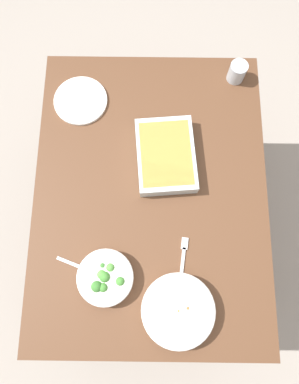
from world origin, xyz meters
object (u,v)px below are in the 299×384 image
at_px(stew_bowl, 177,310).
at_px(baking_dish, 165,156).
at_px(drink_cup, 236,73).
at_px(spoon_by_broccoli, 84,269).
at_px(broccoli_bowl, 104,278).
at_px(side_plate, 80,101).
at_px(spoon_by_stew, 180,298).
at_px(fork_on_table, 182,258).

xyz_separation_m(stew_bowl, baking_dish, (-0.57, -0.04, 0.00)).
bearing_deg(drink_cup, spoon_by_broccoli, -36.25).
xyz_separation_m(broccoli_bowl, side_plate, (-0.71, -0.14, -0.02)).
height_order(broccoli_bowl, spoon_by_stew, broccoli_bowl).
bearing_deg(fork_on_table, stew_bowl, -7.11).
bearing_deg(broccoli_bowl, fork_on_table, 105.07).
relative_size(broccoli_bowl, spoon_by_broccoli, 1.18).
relative_size(drink_cup, spoon_by_stew, 0.49).
relative_size(spoon_by_stew, fork_on_table, 0.97).
bearing_deg(spoon_by_stew, side_plate, -152.33).
relative_size(stew_bowl, spoon_by_broccoli, 1.50).
bearing_deg(spoon_by_stew, baking_dish, -174.01).
relative_size(stew_bowl, baking_dish, 0.80).
bearing_deg(spoon_by_stew, stew_bowl, -18.23).
bearing_deg(spoon_by_broccoli, broccoli_bowl, 69.03).
distance_m(broccoli_bowl, baking_dish, 0.51).
relative_size(drink_cup, fork_on_table, 0.48).
bearing_deg(broccoli_bowl, side_plate, -169.05).
bearing_deg(drink_cup, broccoli_bowl, -31.49).
bearing_deg(baking_dish, stew_bowl, 4.21).
bearing_deg(fork_on_table, spoon_by_stew, -3.72).
relative_size(side_plate, spoon_by_broccoli, 1.29).
bearing_deg(side_plate, spoon_by_broccoli, 4.98).
xyz_separation_m(broccoli_bowl, baking_dish, (-0.46, 0.21, 0.00)).
xyz_separation_m(baking_dish, spoon_by_stew, (0.53, 0.06, -0.03)).
xyz_separation_m(stew_bowl, spoon_by_stew, (-0.04, 0.01, -0.03)).
xyz_separation_m(baking_dish, drink_cup, (-0.37, 0.29, 0.00)).
height_order(baking_dish, side_plate, baking_dish).
xyz_separation_m(stew_bowl, fork_on_table, (-0.18, 0.02, -0.03)).
bearing_deg(fork_on_table, broccoli_bowl, -74.93).
bearing_deg(baking_dish, fork_on_table, 9.47).
relative_size(spoon_by_stew, spoon_by_broccoli, 1.01).
distance_m(baking_dish, fork_on_table, 0.39).
bearing_deg(side_plate, spoon_by_stew, 27.67).
relative_size(drink_cup, side_plate, 0.39).
distance_m(stew_bowl, drink_cup, 0.97).
height_order(baking_dish, drink_cup, drink_cup).
bearing_deg(drink_cup, stew_bowl, -15.05).
bearing_deg(drink_cup, side_plate, -79.59).
distance_m(stew_bowl, spoon_by_broccoli, 0.36).
xyz_separation_m(broccoli_bowl, spoon_by_stew, (0.07, 0.27, -0.03)).
relative_size(broccoli_bowl, baking_dish, 0.63).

